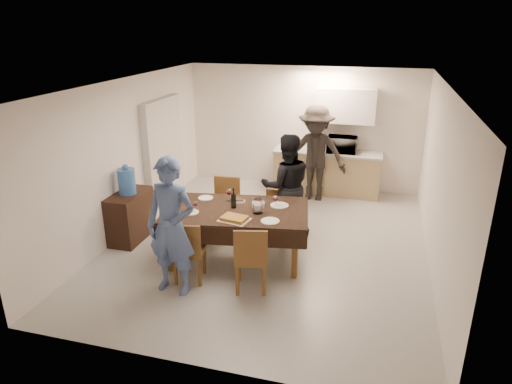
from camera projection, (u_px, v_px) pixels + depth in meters
The scene contains 33 objects.
floor at pixel (269, 243), 7.58m from camera, with size 5.00×6.00×0.02m, color #A9A9A4.
ceiling at pixel (271, 84), 6.66m from camera, with size 5.00×6.00×0.02m, color white.
wall_back at pixel (303, 128), 9.83m from camera, with size 5.00×0.02×2.60m, color silver.
wall_front at pixel (197, 260), 4.41m from camera, with size 5.00×0.02×2.60m, color silver.
wall_left at pixel (127, 157), 7.74m from camera, with size 0.02×6.00×2.60m, color silver.
wall_right at pixel (440, 183), 6.50m from camera, with size 0.02×6.00×2.60m, color silver.
stub_partition at pixel (164, 153), 8.89m from camera, with size 0.15×1.40×2.10m, color beige.
kitchen_base_cabinet at pixel (326, 173), 9.70m from camera, with size 2.20×0.60×0.86m, color tan.
kitchen_worktop at pixel (328, 152), 9.54m from camera, with size 2.24×0.64×0.05m, color #A3A29E.
upper_cabinet at pixel (346, 106), 9.25m from camera, with size 1.20×0.34×0.70m, color white.
dining_table at pixel (236, 212), 6.82m from camera, with size 2.29×1.56×0.83m.
chair_near_left at pixel (186, 246), 6.25m from camera, with size 0.49×0.49×0.50m.
chair_near_right at pixel (249, 253), 6.02m from camera, with size 0.53×0.54×0.52m.
chair_far_left at pixel (222, 204), 7.59m from camera, with size 0.47×0.47×0.53m.
chair_far_right at pixel (275, 214), 7.41m from camera, with size 0.43×0.43×0.46m.
console at pixel (130, 216), 7.60m from camera, with size 0.44×0.89×0.82m, color black.
water_jug at pixel (127, 181), 7.39m from camera, with size 0.28×0.28×0.42m, color #407CCD.
wine_bottle at pixel (234, 198), 6.81m from camera, with size 0.08×0.08×0.31m, color black, non-canonical shape.
water_pitcher at pixel (258, 206), 6.64m from camera, with size 0.14×0.14×0.22m, color white.
savoury_tart at pixel (234, 218), 6.43m from camera, with size 0.41×0.31×0.05m, color #B48B35.
salad_bowl at pixel (258, 205), 6.88m from camera, with size 0.19×0.19×0.07m, color white.
mushroom_dish at pixel (238, 201), 7.06m from camera, with size 0.20×0.20×0.04m, color white.
wine_glass_a at pixel (195, 206), 6.69m from camera, with size 0.08×0.08×0.17m, color white, non-canonical shape.
wine_glass_b at pixel (276, 201), 6.86m from camera, with size 0.08×0.08×0.18m, color white, non-canonical shape.
wine_glass_c at pixel (229, 195), 7.09m from camera, with size 0.09×0.09×0.20m, color white, non-canonical shape.
plate_near_left at pixel (191, 212), 6.68m from camera, with size 0.24×0.24×0.01m, color white.
plate_near_right at pixel (270, 221), 6.38m from camera, with size 0.26×0.26×0.02m, color white.
plate_far_left at pixel (206, 198), 7.22m from camera, with size 0.24×0.24×0.01m, color white.
plate_far_right at pixel (279, 205), 6.93m from camera, with size 0.28×0.28×0.02m, color white.
microwave at pixel (342, 144), 9.40m from camera, with size 0.60×0.40×0.33m, color white.
person_near at pixel (171, 227), 5.95m from camera, with size 0.69×0.45×1.89m, color #4E679B.
person_far at pixel (286, 186), 7.60m from camera, with size 0.86×0.67×1.77m, color black.
person_kitchen at pixel (315, 154), 9.15m from camera, with size 1.25×0.72×1.93m, color black.
Camera 1 is at (1.58, -6.61, 3.47)m, focal length 32.00 mm.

